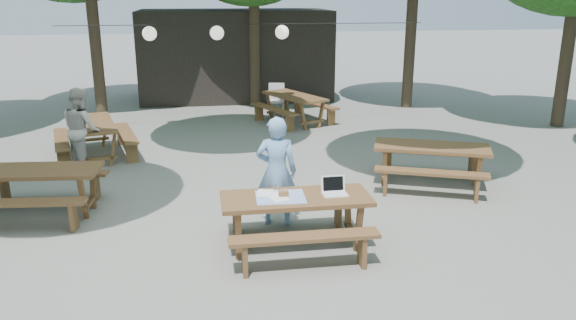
# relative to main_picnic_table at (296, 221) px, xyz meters

# --- Properties ---
(ground) EXTENTS (80.00, 80.00, 0.00)m
(ground) POSITION_rel_main_picnic_table_xyz_m (-0.56, 1.11, -0.39)
(ground) COLOR slate
(ground) RESTS_ON ground
(pavilion) EXTENTS (6.00, 3.00, 2.80)m
(pavilion) POSITION_rel_main_picnic_table_xyz_m (-0.06, 11.61, 1.01)
(pavilion) COLOR black
(pavilion) RESTS_ON ground
(main_picnic_table) EXTENTS (2.00, 1.58, 0.75)m
(main_picnic_table) POSITION_rel_main_picnic_table_xyz_m (0.00, 0.00, 0.00)
(main_picnic_table) COLOR brown
(main_picnic_table) RESTS_ON ground
(picnic_table_nw) EXTENTS (2.06, 1.74, 0.75)m
(picnic_table_nw) POSITION_rel_main_picnic_table_xyz_m (-3.82, 1.80, 0.00)
(picnic_table_nw) COLOR brown
(picnic_table_nw) RESTS_ON ground
(picnic_table_ne) EXTENTS (2.35, 2.17, 0.75)m
(picnic_table_ne) POSITION_rel_main_picnic_table_xyz_m (2.82, 2.17, 0.00)
(picnic_table_ne) COLOR brown
(picnic_table_ne) RESTS_ON ground
(picnic_table_far_w) EXTENTS (1.99, 2.23, 0.75)m
(picnic_table_far_w) POSITION_rel_main_picnic_table_xyz_m (-3.46, 5.00, 0.00)
(picnic_table_far_w) COLOR brown
(picnic_table_far_w) RESTS_ON ground
(picnic_table_far_e) EXTENTS (2.23, 2.39, 0.75)m
(picnic_table_far_e) POSITION_rel_main_picnic_table_xyz_m (1.22, 7.49, 0.00)
(picnic_table_far_e) COLOR brown
(picnic_table_far_e) RESTS_ON ground
(woman) EXTENTS (0.67, 0.51, 1.66)m
(woman) POSITION_rel_main_picnic_table_xyz_m (-0.14, 0.88, 0.44)
(woman) COLOR #74A0D4
(woman) RESTS_ON ground
(second_person) EXTENTS (0.94, 1.00, 1.63)m
(second_person) POSITION_rel_main_picnic_table_xyz_m (-3.52, 4.14, 0.43)
(second_person) COLOR beige
(second_person) RESTS_ON ground
(plastic_chair) EXTENTS (0.51, 0.51, 0.90)m
(plastic_chair) POSITION_rel_main_picnic_table_xyz_m (0.87, 8.44, -0.13)
(plastic_chair) COLOR silver
(plastic_chair) RESTS_ON ground
(laptop) EXTENTS (0.34, 0.27, 0.24)m
(laptop) POSITION_rel_main_picnic_table_xyz_m (0.53, 0.03, 0.42)
(laptop) COLOR white
(laptop) RESTS_ON main_picnic_table
(tabletop_clutter) EXTENTS (0.67, 0.62, 0.08)m
(tabletop_clutter) POSITION_rel_main_picnic_table_xyz_m (-0.21, 0.01, 0.37)
(tabletop_clutter) COLOR blue
(tabletop_clutter) RESTS_ON main_picnic_table
(paper_lanterns) EXTENTS (9.00, 0.34, 0.38)m
(paper_lanterns) POSITION_rel_main_picnic_table_xyz_m (-0.75, 7.11, 2.02)
(paper_lanterns) COLOR black
(paper_lanterns) RESTS_ON ground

